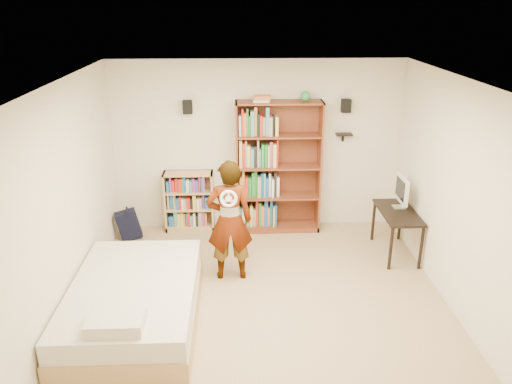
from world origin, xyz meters
TOP-DOWN VIEW (x-y plane):
  - ground at (0.00, 0.00)m, footprint 4.50×5.00m
  - room_shell at (0.00, 0.00)m, footprint 4.52×5.02m
  - crown_molding at (0.00, 0.00)m, footprint 4.50×5.00m
  - speaker_left at (-1.05, 2.40)m, footprint 0.14×0.12m
  - speaker_right at (1.35, 2.40)m, footprint 0.14×0.12m
  - wall_shelf at (1.35, 2.41)m, footprint 0.25×0.16m
  - tall_bookshelf at (0.33, 2.31)m, footprint 1.32×0.38m
  - low_bookshelf at (-1.09, 2.35)m, footprint 0.78×0.29m
  - computer_desk at (1.98, 1.39)m, footprint 0.49×0.99m
  - imac at (2.03, 1.53)m, footprint 0.10×0.47m
  - daybed at (-1.52, -0.14)m, footprint 1.42×2.18m
  - person at (-0.43, 0.84)m, footprint 0.62×0.42m
  - wii_wheel at (-0.43, 0.53)m, footprint 0.22×0.08m
  - navy_bag at (-2.02, 2.05)m, footprint 0.40×0.31m

SIDE VIEW (x-z plane):
  - ground at x=0.00m, z-range -0.01..0.01m
  - navy_bag at x=-2.02m, z-range 0.00..0.48m
  - daybed at x=-1.52m, z-range 0.00..0.64m
  - computer_desk at x=1.98m, z-range 0.00..0.67m
  - low_bookshelf at x=-1.09m, z-range 0.00..0.97m
  - person at x=-0.43m, z-range 0.00..1.65m
  - imac at x=2.03m, z-range 0.67..1.15m
  - tall_bookshelf at x=0.33m, z-range 0.00..2.09m
  - wii_wheel at x=-0.43m, z-range 1.15..1.37m
  - wall_shelf at x=1.35m, z-range 1.54..1.56m
  - room_shell at x=0.00m, z-range 0.41..3.12m
  - speaker_left at x=-1.05m, z-range 1.90..2.10m
  - speaker_right at x=1.35m, z-range 1.90..2.10m
  - crown_molding at x=0.00m, z-range 2.64..2.70m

